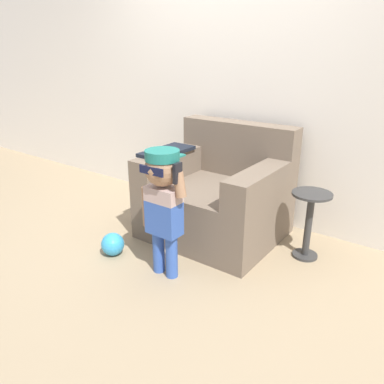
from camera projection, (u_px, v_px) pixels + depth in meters
name	position (u px, v px, depth m)	size (l,w,h in m)	color
ground_plane	(176.00, 236.00, 3.21)	(10.00, 10.00, 0.00)	#998466
wall_back	(229.00, 73.00, 3.35)	(10.00, 0.05, 2.60)	silver
armchair	(217.00, 196.00, 3.16)	(1.08, 0.92, 0.92)	#6B5B4C
person_child	(163.00, 195.00, 2.46)	(0.37, 0.28, 0.90)	#3356AD
side_table	(309.00, 219.00, 2.79)	(0.29, 0.29, 0.53)	#333333
toy_ball	(113.00, 244.00, 2.89)	(0.18, 0.18, 0.18)	#3399D1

